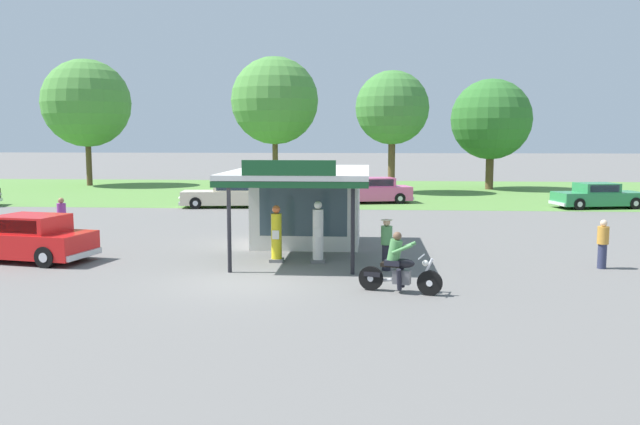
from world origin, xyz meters
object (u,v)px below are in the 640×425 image
parked_car_back_row_centre_left (598,196)px  bystander_standing_back_lot (62,217)px  bystander_chatting_near_pumps (387,243)px  gas_pump_offside (318,234)px  gas_pump_nearside (276,236)px  featured_classic_sedan (22,239)px  motorcycle_with_rider (399,268)px  bystander_strolling_foreground (603,243)px  parked_car_back_row_left (370,191)px  parked_car_back_row_centre (230,195)px

parked_car_back_row_centre_left → bystander_standing_back_lot: bystander_standing_back_lot is taller
bystander_chatting_near_pumps → gas_pump_offside: bearing=152.9°
gas_pump_nearside → featured_classic_sedan: bearing=-177.3°
motorcycle_with_rider → parked_car_back_row_centre_left: (12.18, 21.00, 0.00)m
motorcycle_with_rider → bystander_standing_back_lot: (-12.77, 7.89, 0.20)m
bystander_standing_back_lot → bystander_strolling_foreground: bearing=-12.8°
gas_pump_nearside → featured_classic_sedan: (-8.24, -0.38, -0.14)m
gas_pump_nearside → bystander_strolling_foreground: size_ratio=1.22×
parked_car_back_row_centre_left → motorcycle_with_rider: bearing=-120.1°
featured_classic_sedan → bystander_standing_back_lot: size_ratio=3.12×
featured_classic_sedan → parked_car_back_row_centre_left: featured_classic_sedan is taller
gas_pump_nearside → bystander_strolling_foreground: bearing=-1.8°
gas_pump_nearside → gas_pump_offside: (1.33, 0.00, 0.07)m
gas_pump_offside → featured_classic_sedan: 9.58m
parked_car_back_row_centre_left → gas_pump_nearside: bearing=-132.9°
gas_pump_offside → motorcycle_with_rider: size_ratio=0.93×
bystander_chatting_near_pumps → bystander_standing_back_lot: (-12.54, 5.11, 0.03)m
parked_car_back_row_centre_left → parked_car_back_row_left: bearing=171.7°
parked_car_back_row_centre → featured_classic_sedan: bearing=-101.4°
parked_car_back_row_centre_left → bystander_standing_back_lot: bearing=-152.3°
gas_pump_nearside → bystander_chatting_near_pumps: (3.47, -1.09, -0.00)m
parked_car_back_row_centre → bystander_strolling_foreground: size_ratio=3.80×
featured_classic_sedan → bystander_standing_back_lot: bystander_standing_back_lot is taller
gas_pump_offside → parked_car_back_row_left: (1.69, 18.99, -0.19)m
motorcycle_with_rider → parked_car_back_row_left: motorcycle_with_rider is taller
motorcycle_with_rider → bystander_standing_back_lot: size_ratio=1.30×
parked_car_back_row_centre_left → parked_car_back_row_left: parked_car_back_row_left is taller
motorcycle_with_rider → featured_classic_sedan: 12.44m
gas_pump_nearside → bystander_chatting_near_pumps: 3.64m
parked_car_back_row_centre → parked_car_back_row_left: bearing=21.1°
gas_pump_offside → bystander_standing_back_lot: (-10.40, 4.01, -0.04)m
featured_classic_sedan → bystander_chatting_near_pumps: bearing=-3.5°
gas_pump_nearside → gas_pump_offside: bearing=0.0°
featured_classic_sedan → parked_car_back_row_centre: bearing=78.6°
parked_car_back_row_centre → bystander_strolling_foreground: parked_car_back_row_centre is taller
gas_pump_nearside → bystander_strolling_foreground: (10.02, -0.32, -0.05)m
parked_car_back_row_centre → gas_pump_offside: bearing=-68.5°
parked_car_back_row_centre → bystander_chatting_near_pumps: 18.98m
gas_pump_nearside → parked_car_back_row_centre: gas_pump_nearside is taller
gas_pump_nearside → motorcycle_with_rider: bearing=-46.3°
motorcycle_with_rider → gas_pump_nearside: bearing=133.7°
parked_car_back_row_left → bystander_standing_back_lot: bystander_standing_back_lot is taller
gas_pump_nearside → featured_classic_sedan: size_ratio=0.36×
parked_car_back_row_left → bystander_strolling_foreground: 20.54m
parked_car_back_row_centre → parked_car_back_row_left: size_ratio=1.04×
gas_pump_offside → bystander_chatting_near_pumps: gas_pump_offside is taller
featured_classic_sedan → gas_pump_offside: bearing=2.3°
gas_pump_offside → parked_car_back_row_centre: gas_pump_offside is taller
gas_pump_nearside → gas_pump_offside: size_ratio=0.93×
parked_car_back_row_centre → bystander_standing_back_lot: (-4.12, -11.91, 0.16)m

